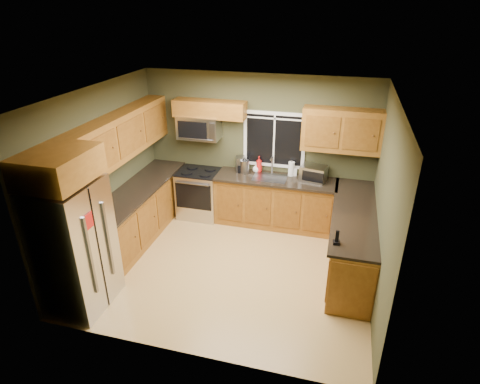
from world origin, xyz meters
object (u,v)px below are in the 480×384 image
at_px(paper_towel_roll, 291,169).
at_px(soap_bottle_a, 259,164).
at_px(refrigerator, 75,247).
at_px(range, 200,193).
at_px(cordless_phone, 337,240).
at_px(toaster_oven, 313,173).
at_px(soap_bottle_b, 294,170).
at_px(soap_bottle_c, 256,168).
at_px(coffee_maker, 240,165).
at_px(kettle, 245,166).
at_px(microwave, 199,127).

relative_size(paper_towel_roll, soap_bottle_a, 0.95).
relative_size(refrigerator, range, 1.92).
bearing_deg(refrigerator, cordless_phone, 15.16).
xyz_separation_m(toaster_oven, soap_bottle_b, (-0.36, 0.14, -0.04)).
distance_m(range, soap_bottle_c, 1.20).
relative_size(refrigerator, cordless_phone, 9.19).
height_order(range, coffee_maker, coffee_maker).
bearing_deg(refrigerator, paper_towel_roll, 51.28).
height_order(refrigerator, range, refrigerator).
height_order(toaster_oven, soap_bottle_a, soap_bottle_a).
height_order(kettle, soap_bottle_b, kettle).
xyz_separation_m(refrigerator, toaster_oven, (2.79, 2.86, 0.17)).
relative_size(toaster_oven, soap_bottle_a, 1.62).
bearing_deg(microwave, toaster_oven, -1.18).
bearing_deg(microwave, range, -89.98).
height_order(coffee_maker, soap_bottle_b, coffee_maker).
bearing_deg(paper_towel_roll, cordless_phone, -66.69).
height_order(microwave, cordless_phone, microwave).
distance_m(toaster_oven, soap_bottle_a, 1.01).
bearing_deg(soap_bottle_a, kettle, -153.35).
bearing_deg(refrigerator, coffee_maker, 63.69).
distance_m(microwave, paper_towel_roll, 1.83).
distance_m(paper_towel_roll, soap_bottle_c, 0.65).
height_order(range, soap_bottle_b, soap_bottle_b).
distance_m(microwave, coffee_maker, 1.01).
xyz_separation_m(microwave, paper_towel_roll, (1.70, 0.07, -0.66)).
bearing_deg(kettle, soap_bottle_b, 7.77).
xyz_separation_m(toaster_oven, soap_bottle_c, (-1.05, 0.12, -0.06)).
distance_m(kettle, soap_bottle_a, 0.27).
xyz_separation_m(refrigerator, soap_bottle_c, (1.74, 2.98, 0.12)).
xyz_separation_m(microwave, soap_bottle_b, (1.75, 0.09, -0.69)).
height_order(microwave, soap_bottle_b, microwave).
bearing_deg(toaster_oven, range, -177.48).
bearing_deg(cordless_phone, soap_bottle_b, 111.98).
bearing_deg(kettle, microwave, 178.21).
bearing_deg(toaster_oven, cordless_phone, -75.90).
bearing_deg(paper_towel_roll, range, -172.94).
bearing_deg(soap_bottle_c, kettle, -152.25).
bearing_deg(toaster_oven, microwave, 178.82).
xyz_separation_m(coffee_maker, soap_bottle_c, (0.29, 0.04, -0.05)).
distance_m(coffee_maker, kettle, 0.11).
height_order(soap_bottle_a, soap_bottle_b, soap_bottle_a).
distance_m(microwave, soap_bottle_c, 1.27).
bearing_deg(refrigerator, soap_bottle_c, 59.72).
bearing_deg(microwave, soap_bottle_a, 4.87).
bearing_deg(soap_bottle_c, paper_towel_roll, 0.13).
height_order(soap_bottle_a, cordless_phone, soap_bottle_a).
relative_size(coffee_maker, soap_bottle_c, 1.74).
xyz_separation_m(toaster_oven, kettle, (-1.24, 0.02, 0.00)).
bearing_deg(soap_bottle_a, microwave, -175.13).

